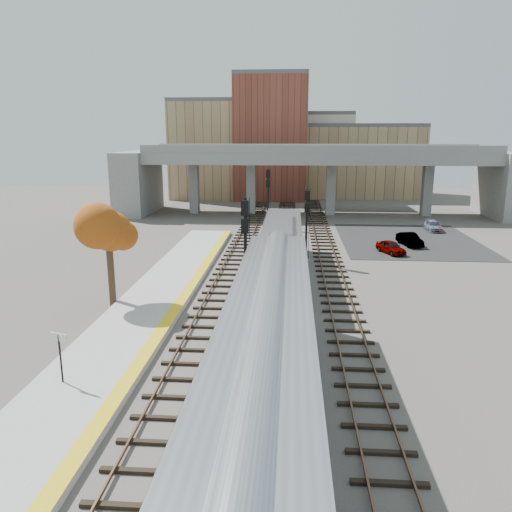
% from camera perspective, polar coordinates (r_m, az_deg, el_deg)
% --- Properties ---
extents(ground, '(160.00, 160.00, 0.00)m').
position_cam_1_polar(ground, '(26.76, 0.06, -10.20)').
color(ground, '#47423D').
rests_on(ground, ground).
extents(platform, '(4.50, 60.00, 0.35)m').
position_cam_1_polar(platform, '(28.11, -15.05, -9.09)').
color(platform, '#9E9E99').
rests_on(platform, ground).
extents(yellow_strip, '(0.70, 60.00, 0.01)m').
position_cam_1_polar(yellow_strip, '(27.49, -11.28, -9.00)').
color(yellow_strip, yellow).
rests_on(yellow_strip, platform).
extents(tracks, '(10.70, 95.00, 0.25)m').
position_cam_1_polar(tracks, '(38.44, 2.78, -2.56)').
color(tracks, black).
rests_on(tracks, ground).
extents(overpass, '(54.00, 12.00, 9.50)m').
position_cam_1_polar(overpass, '(69.65, 6.86, 9.50)').
color(overpass, slate).
rests_on(overpass, ground).
extents(buildings_far, '(43.00, 21.00, 20.60)m').
position_cam_1_polar(buildings_far, '(91.01, 3.94, 11.85)').
color(buildings_far, tan).
rests_on(buildings_far, ground).
extents(parking_lot, '(14.00, 18.00, 0.04)m').
position_cam_1_polar(parking_lot, '(54.88, 16.98, 1.76)').
color(parking_lot, black).
rests_on(parking_lot, ground).
extents(locomotive, '(3.02, 19.05, 4.10)m').
position_cam_1_polar(locomotive, '(38.79, 2.95, 0.95)').
color(locomotive, '#A8AAB2').
rests_on(locomotive, ground).
extents(coach, '(3.03, 25.00, 5.00)m').
position_cam_1_polar(coach, '(17.24, 1.22, -14.15)').
color(coach, '#A8AAB2').
rests_on(coach, ground).
extents(signal_mast_near, '(0.60, 0.64, 7.14)m').
position_cam_1_polar(signal_mast_near, '(30.97, -1.23, 0.12)').
color(signal_mast_near, '#9E9E99').
rests_on(signal_mast_near, ground).
extents(signal_mast_mid, '(0.60, 0.64, 6.43)m').
position_cam_1_polar(signal_mast_mid, '(42.76, 5.78, 3.18)').
color(signal_mast_mid, '#9E9E99').
rests_on(signal_mast_mid, ground).
extents(signal_mast_far, '(0.60, 0.64, 6.93)m').
position_cam_1_polar(signal_mast_far, '(59.18, 1.38, 6.52)').
color(signal_mast_far, '#9E9E99').
rests_on(signal_mast_far, ground).
extents(station_sign, '(0.87, 0.35, 2.27)m').
position_cam_1_polar(station_sign, '(23.30, -21.54, -9.68)').
color(station_sign, black).
rests_on(station_sign, platform).
extents(tree, '(3.60, 3.60, 6.85)m').
position_cam_1_polar(tree, '(32.75, -16.57, 3.01)').
color(tree, '#382619').
rests_on(tree, ground).
extents(car_a, '(2.65, 3.75, 1.19)m').
position_cam_1_polar(car_a, '(48.10, 15.16, 0.99)').
color(car_a, '#99999E').
rests_on(car_a, parking_lot).
extents(car_b, '(2.15, 4.02, 1.26)m').
position_cam_1_polar(car_b, '(51.95, 17.16, 1.82)').
color(car_b, '#99999E').
rests_on(car_b, parking_lot).
extents(car_c, '(1.60, 3.79, 1.09)m').
position_cam_1_polar(car_c, '(61.00, 19.59, 3.26)').
color(car_c, '#99999E').
rests_on(car_c, parking_lot).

